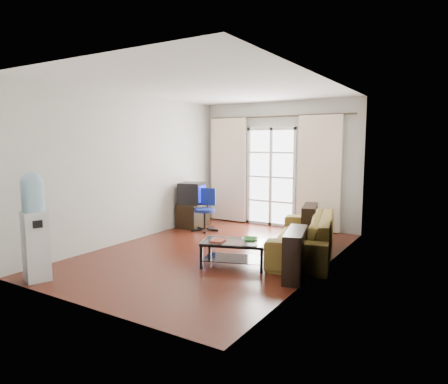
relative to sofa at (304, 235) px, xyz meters
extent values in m
plane|color=#532013|center=(-1.31, -0.67, -0.33)|extent=(5.20, 5.20, 0.00)
plane|color=white|center=(-1.31, -0.67, 2.37)|extent=(5.20, 5.20, 0.00)
cube|color=silver|center=(-1.31, 1.93, 1.02)|extent=(3.60, 0.02, 2.70)
cube|color=silver|center=(-1.31, -3.27, 1.02)|extent=(3.60, 0.02, 2.70)
cube|color=silver|center=(-3.11, -0.67, 1.02)|extent=(0.02, 5.20, 2.70)
cube|color=silver|center=(0.49, -0.67, 1.02)|extent=(0.02, 5.20, 2.70)
cube|color=white|center=(-1.46, 1.89, 0.75)|extent=(1.01, 0.02, 2.04)
cube|color=white|center=(-1.46, 1.87, 0.75)|extent=(1.16, 0.06, 2.15)
cylinder|color=#4C3F2D|center=(-1.31, 1.83, 2.05)|extent=(3.30, 0.04, 0.04)
cube|color=#FFEBCD|center=(-2.51, 1.81, 0.87)|extent=(0.90, 0.07, 2.35)
cube|color=#FFEBCD|center=(-0.36, 1.81, 0.87)|extent=(0.90, 0.07, 2.35)
cube|color=gray|center=(-0.51, 1.83, 0.00)|extent=(0.64, 0.12, 0.64)
imported|color=brown|center=(0.00, 0.00, 0.00)|extent=(2.69, 1.99, 0.66)
cube|color=silver|center=(-0.66, -1.12, 0.05)|extent=(1.06, 0.81, 0.01)
cube|color=black|center=(-0.66, -1.12, -0.21)|extent=(0.98, 0.73, 0.01)
cube|color=black|center=(-1.00, -1.48, -0.14)|extent=(0.05, 0.05, 0.37)
cube|color=black|center=(-0.17, -1.20, -0.14)|extent=(0.05, 0.05, 0.37)
cube|color=black|center=(-1.15, -1.03, -0.14)|extent=(0.05, 0.05, 0.37)
cube|color=black|center=(-0.32, -0.75, -0.14)|extent=(0.05, 0.05, 0.37)
imported|color=green|center=(-0.44, -1.03, 0.08)|extent=(0.40, 0.40, 0.06)
imported|color=#9F3713|center=(-0.94, -1.27, 0.06)|extent=(0.26, 0.30, 0.02)
cube|color=black|center=(-0.43, -0.99, 0.06)|extent=(0.17, 0.13, 0.02)
cube|color=black|center=(-2.85, 0.86, -0.07)|extent=(0.52, 0.74, 0.51)
cube|color=black|center=(-2.83, 0.80, 0.41)|extent=(0.58, 0.60, 0.46)
cube|color=#0C19E5|center=(-2.61, 0.87, 0.41)|extent=(0.12, 0.39, 0.34)
cube|color=black|center=(-3.03, 0.75, 0.41)|extent=(0.23, 0.37, 0.30)
cylinder|color=black|center=(-2.38, 0.63, -0.11)|extent=(0.05, 0.05, 0.44)
cylinder|color=navy|center=(-2.38, 0.63, 0.10)|extent=(0.42, 0.42, 0.07)
cube|color=navy|center=(-2.43, 0.82, 0.36)|extent=(0.35, 0.14, 0.37)
cube|color=silver|center=(-2.58, -3.02, 0.14)|extent=(0.38, 0.38, 0.93)
cylinder|color=#8EBFDB|center=(-2.58, -3.02, 0.79)|extent=(0.28, 0.28, 0.37)
sphere|color=#8EBFDB|center=(-2.58, -3.02, 0.98)|extent=(0.28, 0.28, 0.28)
cube|color=black|center=(-2.44, -3.07, 0.46)|extent=(0.08, 0.12, 0.10)
camera|label=1|loc=(2.22, -6.09, 1.49)|focal=32.00mm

